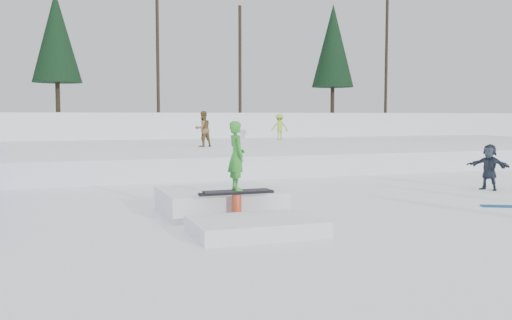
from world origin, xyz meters
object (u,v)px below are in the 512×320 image
object	(u,v)px
spectator_dark	(489,167)
jib_rail_feature	(229,204)
walker_olive	(203,129)
walker_ygreen	(280,127)

from	to	relation	value
spectator_dark	jib_rail_feature	xyz separation A→B (m)	(-8.72, -1.93, -0.39)
spectator_dark	jib_rail_feature	world-z (taller)	jib_rail_feature
walker_olive	jib_rail_feature	xyz separation A→B (m)	(-2.88, -13.54, -1.31)
spectator_dark	jib_rail_feature	size ratio (longest dim) A/B	0.31
walker_olive	spectator_dark	xyz separation A→B (m)	(5.84, -11.61, -0.92)
walker_olive	walker_ygreen	size ratio (longest dim) A/B	1.07
walker_ygreen	jib_rail_feature	distance (m)	21.38
walker_ygreen	spectator_dark	bearing A→B (deg)	100.26
walker_olive	spectator_dark	world-z (taller)	walker_olive
walker_ygreen	walker_olive	bearing A→B (deg)	54.75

